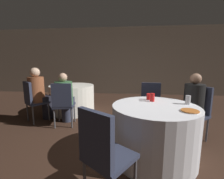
# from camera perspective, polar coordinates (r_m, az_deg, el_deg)

# --- Properties ---
(ground_plane) EXTENTS (16.00, 16.00, 0.00)m
(ground_plane) POSITION_cam_1_polar(r_m,az_deg,el_deg) (2.46, 11.51, -21.73)
(ground_plane) COLOR #382319
(wall_back) EXTENTS (16.00, 0.06, 2.80)m
(wall_back) POSITION_cam_1_polar(r_m,az_deg,el_deg) (6.51, 8.17, 10.57)
(wall_back) COLOR gray
(wall_back) RESTS_ON ground_plane
(table_near) EXTENTS (1.14, 1.14, 0.73)m
(table_near) POSITION_cam_1_polar(r_m,az_deg,el_deg) (2.21, 15.61, -15.04)
(table_near) COLOR silver
(table_near) RESTS_ON ground_plane
(table_far) EXTENTS (1.15, 1.15, 0.73)m
(table_far) POSITION_cam_1_polar(r_m,az_deg,el_deg) (4.16, -14.87, -3.37)
(table_far) COLOR white
(table_far) RESTS_ON ground_plane
(chair_near_northeast) EXTENTS (0.56, 0.56, 0.91)m
(chair_near_northeast) POSITION_cam_1_polar(r_m,az_deg,el_deg) (2.91, 29.40, -6.29)
(chair_near_northeast) COLOR #2D3347
(chair_near_northeast) RESTS_ON ground_plane
(chair_near_north) EXTENTS (0.44, 0.44, 0.91)m
(chair_near_north) POSITION_cam_1_polar(r_m,az_deg,el_deg) (3.09, 14.51, -4.52)
(chair_near_north) COLOR #2D3347
(chair_near_north) RESTS_ON ground_plane
(chair_near_southwest) EXTENTS (0.56, 0.56, 0.91)m
(chair_near_southwest) POSITION_cam_1_polar(r_m,az_deg,el_deg) (1.40, -3.58, -21.98)
(chair_near_southwest) COLOR #2D3347
(chair_near_southwest) RESTS_ON ground_plane
(chair_far_southwest) EXTENTS (0.56, 0.56, 0.91)m
(chair_far_southwest) POSITION_cam_1_polar(r_m,az_deg,el_deg) (3.71, -28.03, -2.99)
(chair_far_southwest) COLOR #2D3347
(chair_far_southwest) RESTS_ON ground_plane
(chair_far_south) EXTENTS (0.47, 0.47, 0.91)m
(chair_far_south) POSITION_cam_1_polar(r_m,az_deg,el_deg) (3.18, -18.17, -4.28)
(chair_far_south) COLOR #2D3347
(chair_far_south) RESTS_ON ground_plane
(person_black_shirt) EXTENTS (0.46, 0.43, 1.13)m
(person_black_shirt) POSITION_cam_1_polar(r_m,az_deg,el_deg) (2.77, 27.66, -6.47)
(person_black_shirt) COLOR #33384C
(person_black_shirt) RESTS_ON ground_plane
(person_green_jacket) EXTENTS (0.40, 0.52, 1.10)m
(person_green_jacket) POSITION_cam_1_polar(r_m,az_deg,el_deg) (3.33, -17.55, -3.15)
(person_green_jacket) COLOR #33384C
(person_green_jacket) RESTS_ON ground_plane
(person_floral_shirt) EXTENTS (0.46, 0.48, 1.20)m
(person_floral_shirt) POSITION_cam_1_polar(r_m,az_deg,el_deg) (3.75, -25.81, -1.62)
(person_floral_shirt) COLOR black
(person_floral_shirt) RESTS_ON ground_plane
(pizza_plate_near) EXTENTS (0.20, 0.20, 0.02)m
(pizza_plate_near) POSITION_cam_1_polar(r_m,az_deg,el_deg) (1.97, 27.56, -7.25)
(pizza_plate_near) COLOR white
(pizza_plate_near) RESTS_ON table_near
(soda_can_silver) EXTENTS (0.07, 0.07, 0.12)m
(soda_can_silver) POSITION_cam_1_polar(r_m,az_deg,el_deg) (2.31, 26.94, -3.54)
(soda_can_silver) COLOR silver
(soda_can_silver) RESTS_ON table_near
(soda_can_red) EXTENTS (0.07, 0.07, 0.12)m
(soda_can_red) POSITION_cam_1_polar(r_m,az_deg,el_deg) (2.29, 15.11, -2.89)
(soda_can_red) COLOR red
(soda_can_red) RESTS_ON table_near
(cup_near) EXTENTS (0.07, 0.07, 0.09)m
(cup_near) POSITION_cam_1_polar(r_m,az_deg,el_deg) (2.40, 13.83, -2.64)
(cup_near) COLOR red
(cup_near) RESTS_ON table_near
(bottle_far) EXTENTS (0.09, 0.09, 0.28)m
(bottle_far) POSITION_cam_1_polar(r_m,az_deg,el_deg) (3.97, -17.65, 3.26)
(bottle_far) COLOR silver
(bottle_far) RESTS_ON table_far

